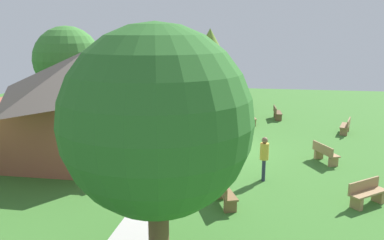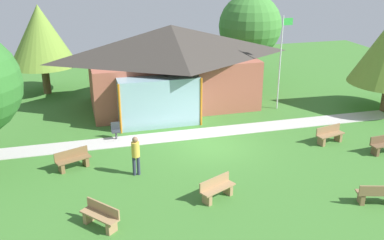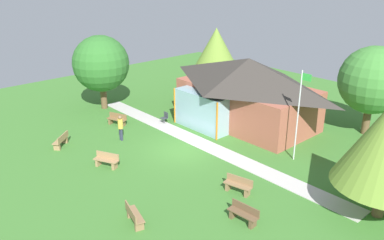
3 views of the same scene
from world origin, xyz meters
The scene contains 15 objects.
ground_plane centered at (0.00, 0.00, 0.00)m, with size 44.00×44.00×0.00m, color #3D752D.
pavilion centered at (-0.55, 6.42, 2.52)m, with size 10.60×7.07×4.84m.
footpath centered at (0.00, 1.55, 0.01)m, with size 22.10×1.30×0.03m, color #BCB7B2.
flagpole centered at (5.42, 4.08, 3.03)m, with size 0.64×0.08×5.49m.
bench_front_right centered at (4.27, -6.68, 0.40)m, with size 1.56×0.84×0.84m.
bench_mid_left centered at (-6.56, -0.71, 0.40)m, with size 1.56×0.95×0.84m.
bench_front_center centered at (-1.34, -4.72, 0.40)m, with size 1.54×1.04×0.84m.
bench_mid_right centered at (5.65, -1.22, 0.40)m, with size 1.56×0.76×0.84m.
bench_lawn_far_right centered at (7.49, -2.94, 0.40)m, with size 1.53×0.54×0.84m.
bench_front_left centered at (-5.74, -5.41, 0.40)m, with size 1.30×1.43×0.84m.
patio_chair_west centered at (-4.42, 2.02, 0.42)m, with size 0.44×0.44×0.86m.
visitor_strolling_lawn centered at (-4.00, -2.02, 1.02)m, with size 0.34×0.34×1.74m.
tree_west_hedge centered at (-10.46, 0.53, 3.69)m, with size 4.44×4.44×5.92m.
tree_behind_pavilion_left centered at (-7.99, 10.95, 3.81)m, with size 4.31×4.31×5.77m.
tree_behind_pavilion_right centered at (6.38, 11.14, 3.80)m, with size 4.52×4.52×6.08m.
Camera 3 is at (17.20, -14.92, 10.84)m, focal length 37.31 mm.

